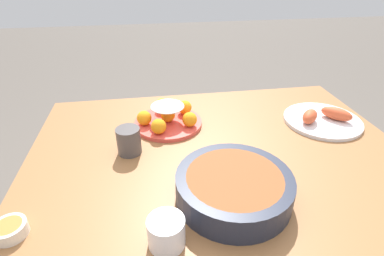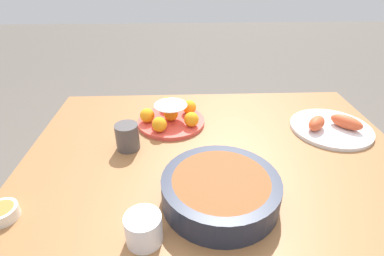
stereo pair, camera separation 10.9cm
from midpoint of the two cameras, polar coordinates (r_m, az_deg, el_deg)
dining_table at (r=1.09m, az=7.32°, el=-9.11°), size 1.29×0.98×0.76m
cake_plate at (r=1.18m, az=-1.38°, el=2.19°), size 0.27×0.27×0.09m
serving_bowl at (r=0.83m, az=9.26°, el=-11.59°), size 0.32×0.32×0.08m
sauce_bowl at (r=0.90m, az=-29.58°, el=-13.99°), size 0.08×0.08×0.03m
seafood_platter at (r=1.28m, az=27.27°, el=0.18°), size 0.30×0.30×0.07m
cup_near at (r=1.04m, az=-9.30°, el=-1.75°), size 0.08×0.08×0.09m
cup_far at (r=0.73m, az=-4.83°, el=-18.75°), size 0.09×0.09×0.08m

